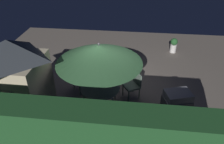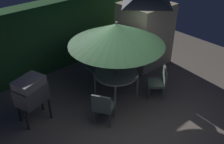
{
  "view_description": "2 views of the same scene",
  "coord_description": "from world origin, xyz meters",
  "px_view_note": "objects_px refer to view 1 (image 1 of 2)",
  "views": [
    {
      "loc": [
        -0.67,
        6.21,
        4.69
      ],
      "look_at": [
        0.03,
        0.08,
        0.8
      ],
      "focal_mm": 35.49,
      "sensor_mm": 36.0,
      "label": 1
    },
    {
      "loc": [
        -3.7,
        -3.39,
        4.39
      ],
      "look_at": [
        -0.07,
        0.64,
        1.04
      ],
      "focal_mm": 41.03,
      "sensor_mm": 36.0,
      "label": 2
    }
  ],
  "objects_px": {
    "patio_umbrella": "(99,54)",
    "chair_far_side": "(92,117)",
    "patio_table": "(100,89)",
    "potted_plant_by_shed": "(174,45)",
    "garden_shed": "(18,84)",
    "chair_toward_hedge": "(134,84)",
    "chair_near_shed": "(80,77)",
    "bbq_grill": "(177,103)"
  },
  "relations": [
    {
      "from": "patio_table",
      "to": "patio_umbrella",
      "type": "distance_m",
      "value": 1.19
    },
    {
      "from": "garden_shed",
      "to": "chair_near_shed",
      "type": "bearing_deg",
      "value": -125.75
    },
    {
      "from": "chair_toward_hedge",
      "to": "chair_far_side",
      "type": "bearing_deg",
      "value": 57.43
    },
    {
      "from": "garden_shed",
      "to": "bbq_grill",
      "type": "relative_size",
      "value": 2.14
    },
    {
      "from": "patio_umbrella",
      "to": "bbq_grill",
      "type": "relative_size",
      "value": 2.04
    },
    {
      "from": "potted_plant_by_shed",
      "to": "chair_toward_hedge",
      "type": "bearing_deg",
      "value": 63.93
    },
    {
      "from": "patio_table",
      "to": "chair_near_shed",
      "type": "xyz_separation_m",
      "value": [
        0.85,
        -0.83,
        -0.17
      ]
    },
    {
      "from": "patio_umbrella",
      "to": "chair_near_shed",
      "type": "relative_size",
      "value": 2.72
    },
    {
      "from": "chair_far_side",
      "to": "potted_plant_by_shed",
      "type": "height_order",
      "value": "chair_far_side"
    },
    {
      "from": "patio_table",
      "to": "patio_umbrella",
      "type": "bearing_deg",
      "value": -63.43
    },
    {
      "from": "bbq_grill",
      "to": "potted_plant_by_shed",
      "type": "xyz_separation_m",
      "value": [
        -0.55,
        -4.74,
        -0.48
      ]
    },
    {
      "from": "chair_far_side",
      "to": "potted_plant_by_shed",
      "type": "bearing_deg",
      "value": -118.25
    },
    {
      "from": "bbq_grill",
      "to": "potted_plant_by_shed",
      "type": "relative_size",
      "value": 1.75
    },
    {
      "from": "patio_table",
      "to": "potted_plant_by_shed",
      "type": "relative_size",
      "value": 1.74
    },
    {
      "from": "patio_umbrella",
      "to": "potted_plant_by_shed",
      "type": "relative_size",
      "value": 3.58
    },
    {
      "from": "chair_near_shed",
      "to": "chair_far_side",
      "type": "height_order",
      "value": "same"
    },
    {
      "from": "chair_toward_hedge",
      "to": "potted_plant_by_shed",
      "type": "relative_size",
      "value": 1.32
    },
    {
      "from": "chair_far_side",
      "to": "garden_shed",
      "type": "bearing_deg",
      "value": -5.26
    },
    {
      "from": "bbq_grill",
      "to": "chair_far_side",
      "type": "relative_size",
      "value": 1.33
    },
    {
      "from": "patio_table",
      "to": "patio_umbrella",
      "type": "height_order",
      "value": "patio_umbrella"
    },
    {
      "from": "garden_shed",
      "to": "chair_near_shed",
      "type": "distance_m",
      "value": 2.22
    },
    {
      "from": "bbq_grill",
      "to": "chair_far_side",
      "type": "bearing_deg",
      "value": 10.91
    },
    {
      "from": "garden_shed",
      "to": "chair_far_side",
      "type": "height_order",
      "value": "garden_shed"
    },
    {
      "from": "chair_near_shed",
      "to": "chair_far_side",
      "type": "distance_m",
      "value": 2.03
    },
    {
      "from": "patio_umbrella",
      "to": "chair_far_side",
      "type": "bearing_deg",
      "value": 86.7
    },
    {
      "from": "patio_table",
      "to": "potted_plant_by_shed",
      "type": "xyz_separation_m",
      "value": [
        -2.72,
        -4.13,
        -0.32
      ]
    },
    {
      "from": "garden_shed",
      "to": "potted_plant_by_shed",
      "type": "relative_size",
      "value": 3.76
    },
    {
      "from": "chair_toward_hedge",
      "to": "garden_shed",
      "type": "bearing_deg",
      "value": 25.72
    },
    {
      "from": "chair_near_shed",
      "to": "chair_far_side",
      "type": "xyz_separation_m",
      "value": [
        -0.79,
        1.87,
        0.0
      ]
    },
    {
      "from": "garden_shed",
      "to": "bbq_grill",
      "type": "distance_m",
      "value": 4.26
    },
    {
      "from": "patio_umbrella",
      "to": "chair_toward_hedge",
      "type": "xyz_separation_m",
      "value": [
        -1.0,
        -0.62,
        -1.36
      ]
    },
    {
      "from": "patio_umbrella",
      "to": "chair_near_shed",
      "type": "distance_m",
      "value": 1.8
    },
    {
      "from": "patio_table",
      "to": "chair_far_side",
      "type": "height_order",
      "value": "chair_far_side"
    },
    {
      "from": "garden_shed",
      "to": "patio_umbrella",
      "type": "relative_size",
      "value": 1.05
    },
    {
      "from": "patio_table",
      "to": "bbq_grill",
      "type": "distance_m",
      "value": 2.26
    },
    {
      "from": "patio_umbrella",
      "to": "chair_toward_hedge",
      "type": "bearing_deg",
      "value": -148.21
    },
    {
      "from": "patio_table",
      "to": "patio_umbrella",
      "type": "relative_size",
      "value": 0.49
    },
    {
      "from": "patio_table",
      "to": "chair_toward_hedge",
      "type": "relative_size",
      "value": 1.32
    },
    {
      "from": "patio_table",
      "to": "chair_far_side",
      "type": "relative_size",
      "value": 1.32
    },
    {
      "from": "patio_table",
      "to": "chair_far_side",
      "type": "bearing_deg",
      "value": 86.7
    },
    {
      "from": "chair_far_side",
      "to": "chair_toward_hedge",
      "type": "relative_size",
      "value": 1.0
    },
    {
      "from": "chair_far_side",
      "to": "chair_toward_hedge",
      "type": "bearing_deg",
      "value": -122.57
    }
  ]
}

